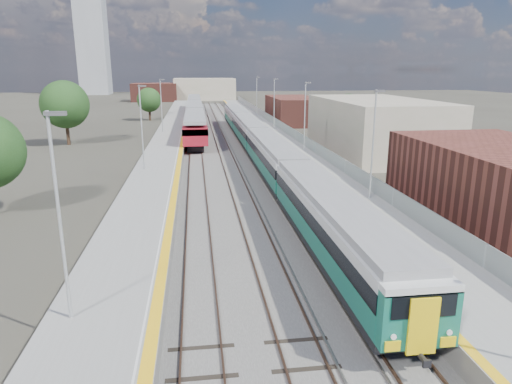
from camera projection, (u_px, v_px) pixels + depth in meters
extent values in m
plane|color=#47443A|center=(239.00, 149.00, 58.47)|extent=(320.00, 320.00, 0.00)
cube|color=#565451|center=(220.00, 146.00, 60.57)|extent=(10.50, 155.00, 0.06)
cube|color=#4C3323|center=(241.00, 142.00, 63.33)|extent=(0.07, 160.00, 0.14)
cube|color=#4C3323|center=(251.00, 141.00, 63.51)|extent=(0.07, 160.00, 0.14)
cube|color=#4C3323|center=(216.00, 142.00, 62.89)|extent=(0.07, 160.00, 0.14)
cube|color=#4C3323|center=(226.00, 142.00, 63.07)|extent=(0.07, 160.00, 0.14)
cube|color=#4C3323|center=(190.00, 143.00, 62.44)|extent=(0.07, 160.00, 0.14)
cube|color=#4C3323|center=(201.00, 143.00, 62.63)|extent=(0.07, 160.00, 0.14)
cube|color=gray|center=(239.00, 142.00, 63.29)|extent=(0.08, 160.00, 0.10)
cube|color=gray|center=(229.00, 142.00, 63.11)|extent=(0.08, 160.00, 0.10)
cube|color=slate|center=(276.00, 141.00, 61.40)|extent=(4.70, 155.00, 1.00)
cube|color=gray|center=(276.00, 137.00, 61.27)|extent=(4.70, 155.00, 0.03)
cube|color=yellow|center=(260.00, 137.00, 61.00)|extent=(0.40, 155.00, 0.01)
cube|color=gray|center=(292.00, 133.00, 61.40)|extent=(0.06, 155.00, 1.20)
cylinder|color=#9EA0A3|center=(373.00, 145.00, 31.27)|extent=(0.12, 0.12, 7.50)
cube|color=#4C4C4F|center=(380.00, 91.00, 30.35)|extent=(0.70, 0.18, 0.14)
cylinder|color=#9EA0A3|center=(305.00, 117.00, 50.41)|extent=(0.12, 0.12, 7.50)
cube|color=#4C4C4F|center=(308.00, 83.00, 49.50)|extent=(0.70, 0.18, 0.14)
cylinder|color=#9EA0A3|center=(274.00, 104.00, 69.56)|extent=(0.12, 0.12, 7.50)
cube|color=#4C4C4F|center=(276.00, 79.00, 68.64)|extent=(0.70, 0.18, 0.14)
cylinder|color=#9EA0A3|center=(257.00, 96.00, 88.71)|extent=(0.12, 0.12, 7.50)
cube|color=#4C4C4F|center=(258.00, 77.00, 87.79)|extent=(0.70, 0.18, 0.14)
cube|color=slate|center=(168.00, 143.00, 59.59)|extent=(4.30, 155.00, 1.00)
cube|color=gray|center=(168.00, 139.00, 59.46)|extent=(4.30, 155.00, 0.03)
cube|color=yellow|center=(183.00, 139.00, 59.69)|extent=(0.45, 155.00, 0.01)
cube|color=silver|center=(180.00, 139.00, 59.65)|extent=(0.08, 155.00, 0.01)
cylinder|color=#9EA0A3|center=(60.00, 220.00, 15.73)|extent=(0.12, 0.12, 7.50)
cube|color=#4C4C4F|center=(55.00, 113.00, 14.82)|extent=(0.70, 0.18, 0.14)
cylinder|color=#9EA0A3|center=(142.00, 128.00, 40.62)|extent=(0.12, 0.12, 7.50)
cube|color=#4C4C4F|center=(142.00, 86.00, 39.71)|extent=(0.70, 0.18, 0.14)
cylinder|color=#9EA0A3|center=(161.00, 106.00, 65.51)|extent=(0.12, 0.12, 7.50)
cube|color=#4C4C4F|center=(162.00, 80.00, 64.60)|extent=(0.70, 0.18, 0.14)
cube|color=brown|center=(506.00, 187.00, 28.94)|extent=(9.00, 16.00, 5.20)
cube|color=#A09A80|center=(375.00, 126.00, 54.89)|extent=(11.00, 22.00, 6.40)
cube|color=brown|center=(293.00, 110.00, 86.31)|extent=(8.00, 18.00, 4.80)
cube|color=#A09A80|center=(205.00, 89.00, 153.04)|extent=(20.00, 14.00, 7.00)
cube|color=brown|center=(155.00, 92.00, 146.41)|extent=(14.00, 12.00, 5.60)
cube|color=gray|center=(93.00, 43.00, 181.59)|extent=(11.00, 11.00, 40.00)
cube|color=black|center=(332.00, 245.00, 24.08)|extent=(2.57, 18.40, 0.43)
cube|color=#125F54|center=(332.00, 232.00, 23.89)|extent=(2.66, 18.40, 1.08)
cube|color=black|center=(333.00, 216.00, 23.67)|extent=(2.72, 18.40, 0.74)
cube|color=silver|center=(334.00, 205.00, 23.52)|extent=(2.66, 18.40, 0.45)
cube|color=gray|center=(334.00, 198.00, 23.41)|extent=(2.36, 18.40, 0.38)
cube|color=black|center=(272.00, 170.00, 42.18)|extent=(2.57, 18.40, 0.43)
cube|color=#125F54|center=(273.00, 162.00, 41.98)|extent=(2.66, 18.40, 1.08)
cube|color=black|center=(273.00, 153.00, 41.76)|extent=(2.72, 18.40, 0.74)
cube|color=silver|center=(273.00, 146.00, 41.61)|extent=(2.66, 18.40, 0.45)
cube|color=gray|center=(273.00, 142.00, 41.51)|extent=(2.36, 18.40, 0.38)
cube|color=black|center=(249.00, 140.00, 60.28)|extent=(2.57, 18.40, 0.43)
cube|color=#125F54|center=(249.00, 134.00, 60.08)|extent=(2.66, 18.40, 1.08)
cube|color=black|center=(249.00, 128.00, 59.86)|extent=(2.72, 18.40, 0.74)
cube|color=silver|center=(249.00, 123.00, 59.71)|extent=(2.66, 18.40, 0.45)
cube|color=gray|center=(249.00, 120.00, 59.61)|extent=(2.36, 18.40, 0.38)
cube|color=black|center=(236.00, 124.00, 78.37)|extent=(2.57, 18.40, 0.43)
cube|color=#125F54|center=(236.00, 119.00, 78.18)|extent=(2.66, 18.40, 1.08)
cube|color=black|center=(236.00, 114.00, 77.96)|extent=(2.72, 18.40, 0.74)
cube|color=silver|center=(236.00, 111.00, 77.80)|extent=(2.66, 18.40, 0.45)
cube|color=gray|center=(236.00, 108.00, 77.70)|extent=(2.36, 18.40, 0.38)
cube|color=#125F54|center=(418.00, 318.00, 14.74)|extent=(2.64, 0.57, 1.98)
cube|color=black|center=(424.00, 307.00, 14.31)|extent=(2.17, 0.06, 0.75)
cube|color=yellow|center=(423.00, 326.00, 14.43)|extent=(0.99, 0.09, 1.98)
cube|color=black|center=(195.00, 139.00, 63.09)|extent=(2.02, 17.21, 0.70)
cube|color=maroon|center=(195.00, 127.00, 62.65)|extent=(2.98, 20.25, 2.13)
cube|color=black|center=(195.00, 123.00, 62.51)|extent=(3.05, 20.25, 0.75)
cube|color=gray|center=(195.00, 115.00, 62.24)|extent=(2.66, 20.25, 0.43)
cube|color=black|center=(195.00, 122.00, 82.95)|extent=(2.02, 17.21, 0.70)
cube|color=maroon|center=(195.00, 113.00, 82.52)|extent=(2.98, 20.25, 2.13)
cube|color=black|center=(195.00, 110.00, 82.38)|extent=(3.05, 20.25, 0.75)
cube|color=gray|center=(194.00, 104.00, 82.10)|extent=(2.66, 20.25, 0.43)
cube|color=black|center=(195.00, 112.00, 102.82)|extent=(2.02, 17.21, 0.70)
cube|color=maroon|center=(194.00, 105.00, 102.38)|extent=(2.98, 20.25, 2.13)
cube|color=black|center=(194.00, 102.00, 102.24)|extent=(3.05, 20.25, 0.75)
cube|color=gray|center=(194.00, 97.00, 101.96)|extent=(2.66, 20.25, 0.43)
cylinder|color=#382619|center=(68.00, 134.00, 61.06)|extent=(0.44, 0.44, 2.97)
sphere|color=#203B16|center=(65.00, 104.00, 60.06)|extent=(6.26, 6.26, 6.26)
cylinder|color=#382619|center=(150.00, 115.00, 90.52)|extent=(0.44, 0.44, 2.24)
sphere|color=#203B16|center=(149.00, 100.00, 89.77)|extent=(4.72, 4.72, 4.72)
cylinder|color=#382619|center=(347.00, 123.00, 77.14)|extent=(0.44, 0.44, 2.08)
sphere|color=#203B16|center=(348.00, 107.00, 76.43)|extent=(4.38, 4.38, 4.38)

